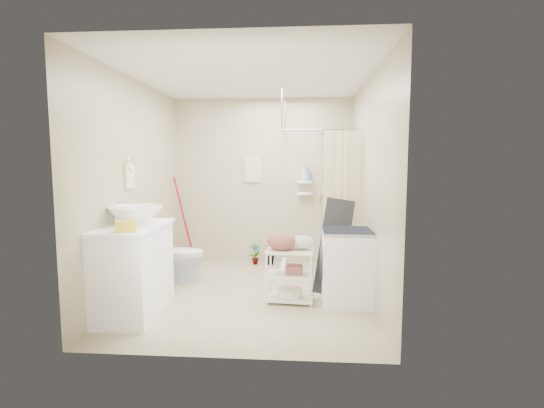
# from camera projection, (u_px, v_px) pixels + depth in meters

# --- Properties ---
(floor) EXTENTS (3.20, 3.20, 0.00)m
(floor) POSITION_uv_depth(u_px,v_px,m) (251.00, 294.00, 4.81)
(floor) COLOR tan
(floor) RESTS_ON ground
(ceiling) EXTENTS (2.80, 3.20, 0.04)m
(ceiling) POSITION_uv_depth(u_px,v_px,m) (249.00, 75.00, 4.54)
(ceiling) COLOR silver
(ceiling) RESTS_ON ground
(wall_back) EXTENTS (2.80, 0.04, 2.60)m
(wall_back) POSITION_uv_depth(u_px,v_px,m) (263.00, 181.00, 6.26)
(wall_back) COLOR #B7AC8E
(wall_back) RESTS_ON ground
(wall_front) EXTENTS (2.80, 0.04, 2.60)m
(wall_front) POSITION_uv_depth(u_px,v_px,m) (224.00, 201.00, 3.09)
(wall_front) COLOR #B7AC8E
(wall_front) RESTS_ON ground
(wall_left) EXTENTS (0.04, 3.20, 2.60)m
(wall_left) POSITION_uv_depth(u_px,v_px,m) (136.00, 187.00, 4.78)
(wall_left) COLOR #B7AC8E
(wall_left) RESTS_ON ground
(wall_right) EXTENTS (0.04, 3.20, 2.60)m
(wall_right) POSITION_uv_depth(u_px,v_px,m) (370.00, 188.00, 4.58)
(wall_right) COLOR #B7AC8E
(wall_right) RESTS_ON ground
(vanity) EXTENTS (0.64, 1.10, 0.95)m
(vanity) POSITION_uv_depth(u_px,v_px,m) (133.00, 269.00, 4.16)
(vanity) COLOR white
(vanity) RESTS_ON ground
(sink) EXTENTS (0.58, 0.58, 0.19)m
(sink) POSITION_uv_depth(u_px,v_px,m) (136.00, 215.00, 4.18)
(sink) COLOR white
(sink) RESTS_ON vanity
(counter_basket) EXTENTS (0.23, 0.21, 0.10)m
(counter_basket) POSITION_uv_depth(u_px,v_px,m) (126.00, 226.00, 3.73)
(counter_basket) COLOR gold
(counter_basket) RESTS_ON vanity
(floor_basket) EXTENTS (0.29, 0.22, 0.15)m
(floor_basket) POSITION_uv_depth(u_px,v_px,m) (131.00, 315.00, 3.93)
(floor_basket) COLOR yellow
(floor_basket) RESTS_ON ground
(toilet) EXTENTS (0.73, 0.42, 0.74)m
(toilet) POSITION_uv_depth(u_px,v_px,m) (177.00, 255.00, 5.27)
(toilet) COLOR silver
(toilet) RESTS_ON ground
(mop) EXTENTS (0.14, 0.14, 1.36)m
(mop) POSITION_uv_depth(u_px,v_px,m) (182.00, 220.00, 6.28)
(mop) COLOR #C00419
(mop) RESTS_ON ground
(potted_plant_a) EXTENTS (0.21, 0.20, 0.33)m
(potted_plant_a) POSITION_uv_depth(u_px,v_px,m) (255.00, 254.00, 6.19)
(potted_plant_a) COLOR brown
(potted_plant_a) RESTS_ON ground
(potted_plant_b) EXTENTS (0.19, 0.17, 0.29)m
(potted_plant_b) POSITION_uv_depth(u_px,v_px,m) (271.00, 255.00, 6.18)
(potted_plant_b) COLOR brown
(potted_plant_b) RESTS_ON ground
(hanging_towel) EXTENTS (0.28, 0.03, 0.42)m
(hanging_towel) POSITION_uv_depth(u_px,v_px,m) (253.00, 169.00, 6.23)
(hanging_towel) COLOR beige
(hanging_towel) RESTS_ON wall_back
(towel_ring) EXTENTS (0.04, 0.22, 0.34)m
(towel_ring) POSITION_uv_depth(u_px,v_px,m) (130.00, 174.00, 4.56)
(towel_ring) COLOR #EEE594
(towel_ring) RESTS_ON wall_left
(tp_holder) EXTENTS (0.08, 0.12, 0.14)m
(tp_holder) POSITION_uv_depth(u_px,v_px,m) (142.00, 234.00, 4.88)
(tp_holder) COLOR white
(tp_holder) RESTS_ON wall_left
(shower) EXTENTS (1.10, 1.10, 2.10)m
(shower) POSITION_uv_depth(u_px,v_px,m) (318.00, 201.00, 5.68)
(shower) COLOR silver
(shower) RESTS_ON ground
(shampoo_bottle_a) EXTENTS (0.12, 0.12, 0.26)m
(shampoo_bottle_a) POSITION_uv_depth(u_px,v_px,m) (304.00, 172.00, 6.13)
(shampoo_bottle_a) COLOR silver
(shampoo_bottle_a) RESTS_ON shower
(shampoo_bottle_b) EXTENTS (0.11, 0.11, 0.19)m
(shampoo_bottle_b) POSITION_uv_depth(u_px,v_px,m) (308.00, 174.00, 6.13)
(shampoo_bottle_b) COLOR #4D73B4
(shampoo_bottle_b) RESTS_ON shower
(washing_machine) EXTENTS (0.58, 0.60, 0.84)m
(washing_machine) POSITION_uv_depth(u_px,v_px,m) (347.00, 266.00, 4.49)
(washing_machine) COLOR white
(washing_machine) RESTS_ON ground
(laundry_rack) EXTENTS (0.56, 0.36, 0.74)m
(laundry_rack) POSITION_uv_depth(u_px,v_px,m) (290.00, 271.00, 4.50)
(laundry_rack) COLOR #EDE6CA
(laundry_rack) RESTS_ON ground
(ironing_board) EXTENTS (0.35, 0.13, 1.21)m
(ironing_board) POSITION_uv_depth(u_px,v_px,m) (334.00, 246.00, 4.70)
(ironing_board) COLOR black
(ironing_board) RESTS_ON ground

